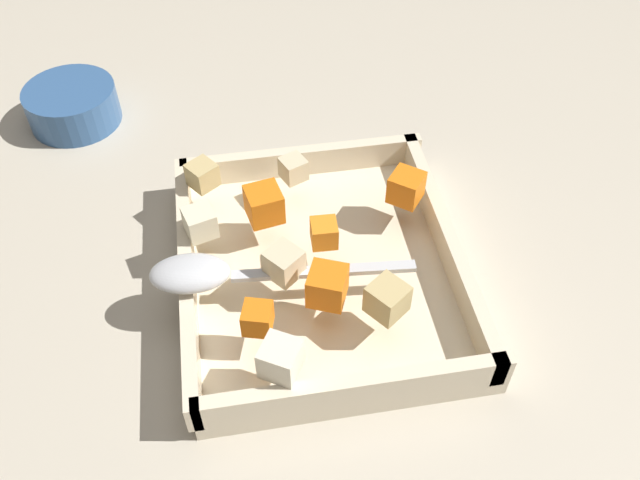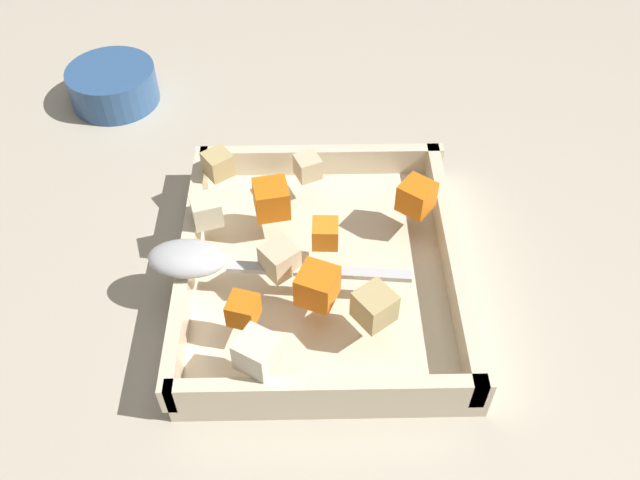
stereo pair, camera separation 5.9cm
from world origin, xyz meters
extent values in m
plane|color=#BCB29E|center=(0.00, 0.00, 0.00)|extent=(4.00, 4.00, 0.00)
cube|color=beige|center=(-0.02, 0.00, 0.01)|extent=(0.28, 0.25, 0.01)
cube|color=beige|center=(-0.02, -0.11, 0.03)|extent=(0.28, 0.01, 0.03)
cube|color=beige|center=(-0.02, 0.12, 0.03)|extent=(0.28, 0.01, 0.03)
cube|color=beige|center=(-0.15, 0.00, 0.03)|extent=(0.01, 0.25, 0.03)
cube|color=beige|center=(0.12, 0.00, 0.03)|extent=(0.01, 0.25, 0.03)
cube|color=orange|center=(-0.01, 0.00, 0.06)|extent=(0.02, 0.02, 0.02)
cube|color=orange|center=(0.03, 0.05, 0.06)|extent=(0.04, 0.04, 0.03)
cube|color=orange|center=(0.03, -0.09, 0.06)|extent=(0.04, 0.04, 0.03)
cube|color=orange|center=(-0.09, 0.07, 0.06)|extent=(0.03, 0.03, 0.02)
cube|color=orange|center=(-0.07, 0.01, 0.06)|extent=(0.04, 0.04, 0.03)
cube|color=beige|center=(0.08, 0.01, 0.06)|extent=(0.03, 0.03, 0.02)
cube|color=beige|center=(0.02, 0.11, 0.06)|extent=(0.03, 0.03, 0.03)
cube|color=beige|center=(-0.04, 0.04, 0.06)|extent=(0.04, 0.04, 0.03)
cube|color=tan|center=(0.08, 0.10, 0.06)|extent=(0.03, 0.03, 0.02)
cube|color=tan|center=(-0.09, -0.04, 0.06)|extent=(0.04, 0.04, 0.03)
cube|color=silver|center=(-0.13, 0.05, 0.06)|extent=(0.04, 0.04, 0.03)
ellipsoid|color=silver|center=(-0.04, 0.12, 0.06)|extent=(0.05, 0.07, 0.02)
cube|color=silver|center=(-0.05, 0.01, 0.05)|extent=(0.02, 0.16, 0.01)
cylinder|color=#33598C|center=(0.27, 0.25, 0.02)|extent=(0.10, 0.10, 0.04)
camera|label=1|loc=(-0.41, 0.07, 0.49)|focal=37.75mm
camera|label=2|loc=(-0.41, 0.01, 0.49)|focal=37.75mm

